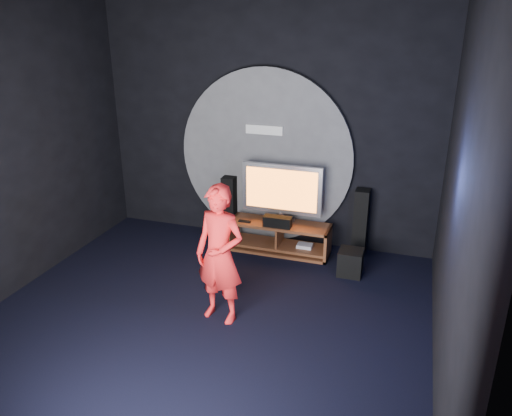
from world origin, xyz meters
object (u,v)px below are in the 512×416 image
Objects in this scene: player at (220,255)px; tower_speaker_right at (360,222)px; tower_speaker_left at (230,207)px; tv at (282,191)px; subwoofer at (350,262)px; media_console at (280,239)px.

tower_speaker_right is at bearing 69.27° from player.
tower_speaker_right is 2.54m from player.
tv is at bearing -13.65° from tower_speaker_left.
player reaches higher than tower_speaker_left.
subwoofer is at bearing -21.96° from tv.
media_console is 4.20× the size of subwoofer.
tower_speaker_right is 2.81× the size of subwoofer.
media_console is at bearing -17.56° from tower_speaker_left.
tv is 1.94m from player.
tower_speaker_right is (2.00, 0.02, 0.00)m from tower_speaker_left.
tv is 1.19× the size of tower_speaker_left.
tv reaches higher than subwoofer.
player is (0.71, -2.14, 0.31)m from tower_speaker_left.
media_console is 1.49× the size of tower_speaker_left.
player is (-0.18, -1.86, 0.61)m from media_console.
subwoofer is at bearing -18.34° from tower_speaker_left.
tower_speaker_left is 2.00m from tower_speaker_right.
subwoofer is (1.97, -0.65, -0.32)m from tower_speaker_left.
media_console is 1.97m from player.
tower_speaker_right is 0.61× the size of player.
media_console is at bearing -84.19° from tv.
media_console is 1.49× the size of tower_speaker_right.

